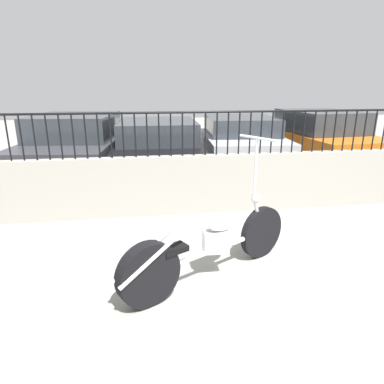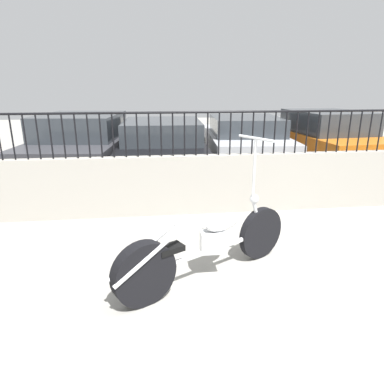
{
  "view_description": "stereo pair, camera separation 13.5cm",
  "coord_description": "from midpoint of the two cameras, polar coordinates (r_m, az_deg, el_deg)",
  "views": [
    {
      "loc": [
        -1.52,
        -2.58,
        2.1
      ],
      "look_at": [
        -0.85,
        1.79,
        0.7
      ],
      "focal_mm": 32.0,
      "sensor_mm": 36.0,
      "label": 1
    },
    {
      "loc": [
        -1.38,
        -2.6,
        2.1
      ],
      "look_at": [
        -0.85,
        1.79,
        0.7
      ],
      "focal_mm": 32.0,
      "sensor_mm": 36.0,
      "label": 2
    }
  ],
  "objects": [
    {
      "name": "car_silver",
      "position": [
        8.88,
        7.32,
        8.24
      ],
      "size": [
        2.1,
        4.08,
        1.33
      ],
      "rotation": [
        0.0,
        0.0,
        1.49
      ],
      "color": "black",
      "rests_on": "ground_plane"
    },
    {
      "name": "fence_railing",
      "position": [
        5.65,
        6.31,
        11.03
      ],
      "size": [
        8.93,
        0.04,
        0.7
      ],
      "color": "black",
      "rests_on": "low_wall"
    },
    {
      "name": "car_dark_grey",
      "position": [
        8.55,
        -18.69,
        7.38
      ],
      "size": [
        2.39,
        4.6,
        1.45
      ],
      "rotation": [
        0.0,
        0.0,
        1.45
      ],
      "color": "black",
      "rests_on": "ground_plane"
    },
    {
      "name": "motorcycle_white",
      "position": [
        3.75,
        0.8,
        -9.44
      ],
      "size": [
        2.1,
        1.24,
        1.54
      ],
      "rotation": [
        0.0,
        0.0,
        0.5
      ],
      "color": "black",
      "rests_on": "ground_plane"
    },
    {
      "name": "low_wall",
      "position": [
        5.84,
        5.99,
        1.52
      ],
      "size": [
        8.93,
        0.18,
        0.99
      ],
      "color": "#9E998E",
      "rests_on": "ground_plane"
    },
    {
      "name": "ground_plane",
      "position": [
        3.63,
        17.59,
        -18.65
      ],
      "size": [
        40.0,
        40.0,
        0.0
      ],
      "primitive_type": "plane",
      "color": "gray"
    },
    {
      "name": "car_black",
      "position": [
        8.08,
        -6.17,
        7.29
      ],
      "size": [
        2.05,
        4.25,
        1.32
      ],
      "rotation": [
        0.0,
        0.0,
        1.53
      ],
      "color": "black",
      "rests_on": "ground_plane"
    },
    {
      "name": "car_orange",
      "position": [
        9.56,
        19.46,
        8.33
      ],
      "size": [
        2.08,
        4.3,
        1.46
      ],
      "rotation": [
        0.0,
        0.0,
        1.65
      ],
      "color": "black",
      "rests_on": "ground_plane"
    }
  ]
}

